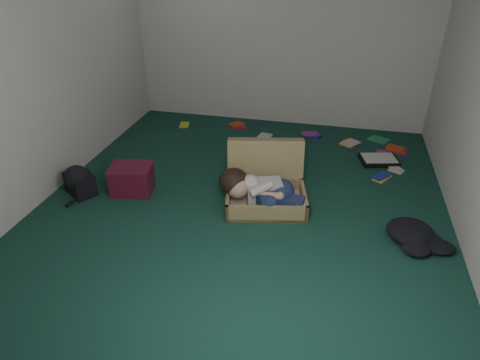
% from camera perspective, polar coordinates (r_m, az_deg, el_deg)
% --- Properties ---
extents(floor, '(4.50, 4.50, 0.00)m').
position_cam_1_polar(floor, '(4.35, 0.45, -3.05)').
color(floor, '#164034').
rests_on(floor, ground).
extents(wall_back, '(4.50, 0.00, 4.50)m').
position_cam_1_polar(wall_back, '(5.96, 5.58, 19.46)').
color(wall_back, silver).
rests_on(wall_back, ground).
extents(wall_front, '(4.50, 0.00, 4.50)m').
position_cam_1_polar(wall_front, '(1.87, -14.92, -5.92)').
color(wall_front, silver).
rests_on(wall_front, ground).
extents(wall_left, '(0.00, 4.50, 4.50)m').
position_cam_1_polar(wall_left, '(4.65, -25.07, 13.97)').
color(wall_left, silver).
rests_on(wall_left, ground).
extents(suitcase, '(0.92, 0.91, 0.57)m').
position_cam_1_polar(suitcase, '(4.34, 3.43, -0.54)').
color(suitcase, tan).
rests_on(suitcase, floor).
extents(person, '(0.87, 0.43, 0.36)m').
position_cam_1_polar(person, '(4.14, 2.79, -1.37)').
color(person, beige).
rests_on(person, suitcase).
extents(maroon_bin, '(0.48, 0.41, 0.29)m').
position_cam_1_polar(maroon_bin, '(4.60, -14.20, 0.12)').
color(maroon_bin, '#5B1228').
rests_on(maroon_bin, floor).
extents(backpack, '(0.52, 0.50, 0.24)m').
position_cam_1_polar(backpack, '(4.75, -20.54, -0.37)').
color(backpack, black).
rests_on(backpack, floor).
extents(clothing_pile, '(0.54, 0.49, 0.14)m').
position_cam_1_polar(clothing_pile, '(4.06, 23.61, -7.37)').
color(clothing_pile, black).
rests_on(clothing_pile, floor).
extents(paper_tray, '(0.49, 0.41, 0.06)m').
position_cam_1_polar(paper_tray, '(5.38, 18.02, 2.57)').
color(paper_tray, black).
rests_on(paper_tray, floor).
extents(book_scatter, '(3.11, 1.33, 0.02)m').
position_cam_1_polar(book_scatter, '(5.65, 11.14, 4.66)').
color(book_scatter, yellow).
rests_on(book_scatter, floor).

